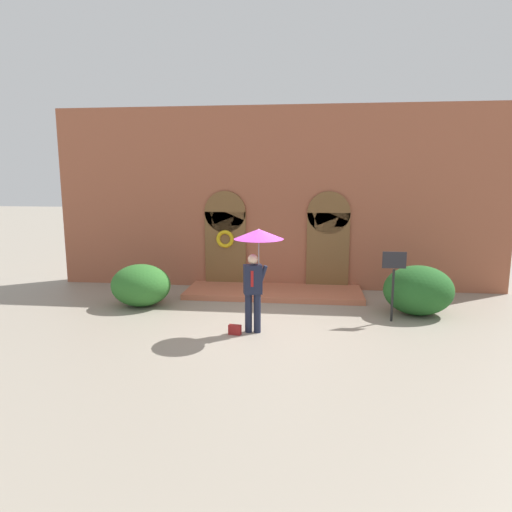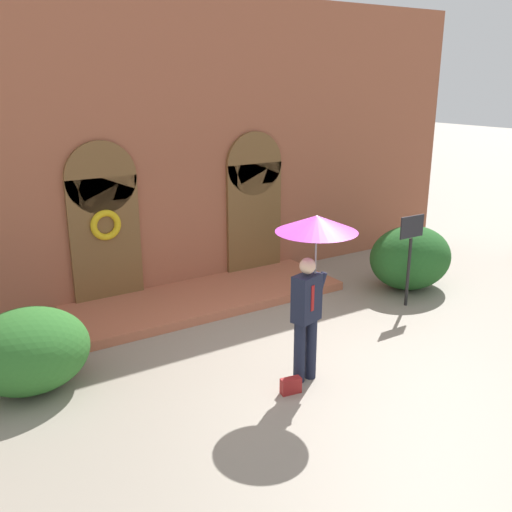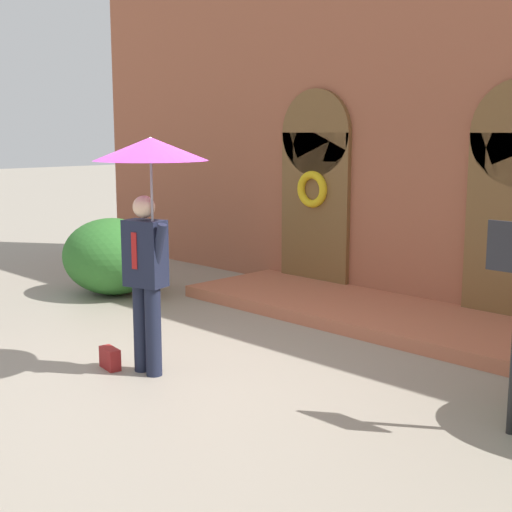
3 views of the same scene
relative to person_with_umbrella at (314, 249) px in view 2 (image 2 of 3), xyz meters
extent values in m
plane|color=gray|center=(0.12, 0.30, -1.91)|extent=(80.00, 80.00, 0.00)
cube|color=#9E563D|center=(0.12, 4.50, 0.89)|extent=(14.00, 0.50, 5.60)
cube|color=brown|center=(-1.48, 4.21, -0.71)|extent=(1.30, 0.08, 2.40)
cylinder|color=brown|center=(-1.48, 4.21, 0.49)|extent=(1.30, 0.08, 1.30)
cube|color=brown|center=(1.72, 4.21, -0.71)|extent=(1.30, 0.08, 2.40)
cylinder|color=brown|center=(1.72, 4.21, 0.49)|extent=(1.30, 0.08, 1.30)
torus|color=gold|center=(-1.48, 4.14, -0.36)|extent=(0.56, 0.12, 0.56)
cube|color=#B56346|center=(0.12, 3.35, -1.83)|extent=(5.20, 1.80, 0.16)
cylinder|color=#191E33|center=(-0.20, 0.00, -1.46)|extent=(0.16, 0.16, 0.90)
cylinder|color=#191E33|center=(0.00, 0.00, -1.46)|extent=(0.16, 0.16, 0.90)
cube|color=#191E33|center=(-0.10, 0.00, -0.68)|extent=(0.45, 0.34, 0.66)
cube|color=#A51919|center=(-0.10, -0.13, -0.64)|extent=(0.06, 0.03, 0.36)
sphere|color=beige|center=(-0.10, 0.00, -0.22)|extent=(0.22, 0.22, 0.22)
cylinder|color=#191E33|center=(0.12, 0.00, -0.58)|extent=(0.22, 0.09, 0.46)
cylinder|color=gray|center=(0.03, 0.00, -0.26)|extent=(0.02, 0.02, 0.98)
cone|color=#992893|center=(0.03, 0.00, 0.34)|extent=(1.10, 1.10, 0.22)
cone|color=white|center=(0.03, 0.00, 0.35)|extent=(0.61, 0.61, 0.20)
cube|color=maroon|center=(-0.48, -0.20, -1.80)|extent=(0.30, 0.16, 0.22)
cylinder|color=black|center=(3.17, 1.18, -1.26)|extent=(0.06, 0.06, 1.30)
cube|color=#232328|center=(3.17, 1.18, -0.39)|extent=(0.56, 0.03, 0.40)
ellipsoid|color=#2D6B28|center=(-3.39, 1.80, -1.34)|extent=(1.61, 1.42, 1.14)
ellipsoid|color=#235B23|center=(3.93, 1.84, -1.28)|extent=(1.75, 1.43, 1.27)
camera|label=1|loc=(1.11, -9.84, 1.59)|focal=32.00mm
camera|label=2|loc=(-4.53, -5.70, 2.16)|focal=40.00mm
camera|label=3|loc=(5.56, -4.12, 0.50)|focal=50.00mm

